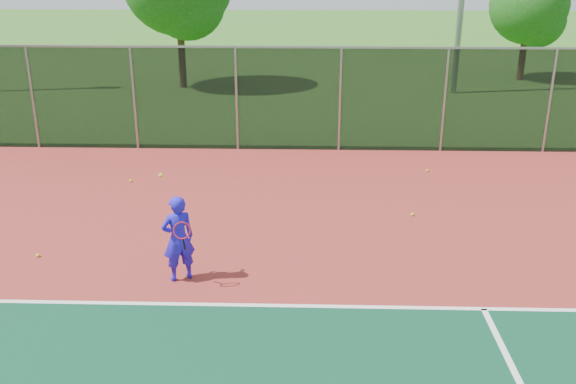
{
  "coord_description": "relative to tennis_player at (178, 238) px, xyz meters",
  "views": [
    {
      "loc": [
        -0.95,
        -6.3,
        5.56
      ],
      "look_at": [
        -1.29,
        5.0,
        1.3
      ],
      "focal_mm": 40.0,
      "sensor_mm": 36.0,
      "label": 1
    }
  ],
  "objects": [
    {
      "name": "court_apron",
      "position": [
        3.19,
        -1.9,
        -0.81
      ],
      "size": [
        30.0,
        20.0,
        0.02
      ],
      "primitive_type": "cube",
      "color": "maroon",
      "rests_on": "ground"
    },
    {
      "name": "tree_back_mid",
      "position": [
        12.1,
        19.43,
        2.34
      ],
      "size": [
        3.43,
        3.43,
        5.03
      ],
      "color": "#3C2916",
      "rests_on": "ground"
    },
    {
      "name": "fence_back",
      "position": [
        3.19,
        8.1,
        0.74
      ],
      "size": [
        30.0,
        0.06,
        3.03
      ],
      "color": "black",
      "rests_on": "court_apron"
    },
    {
      "name": "practice_ball_0",
      "position": [
        -2.25,
        5.09,
        -0.76
      ],
      "size": [
        0.07,
        0.07,
        0.07
      ],
      "primitive_type": "sphere",
      "color": "#D2E61A",
      "rests_on": "court_apron"
    },
    {
      "name": "practice_ball_4",
      "position": [
        4.62,
        3.07,
        -0.76
      ],
      "size": [
        0.07,
        0.07,
        0.07
      ],
      "primitive_type": "sphere",
      "color": "#D2E61A",
      "rests_on": "court_apron"
    },
    {
      "name": "practice_ball_1",
      "position": [
        -2.92,
        0.79,
        -0.76
      ],
      "size": [
        0.07,
        0.07,
        0.07
      ],
      "primitive_type": "sphere",
      "color": "#D2E61A",
      "rests_on": "court_apron"
    },
    {
      "name": "practice_ball_3",
      "position": [
        5.48,
        6.13,
        -0.76
      ],
      "size": [
        0.07,
        0.07,
        0.07
      ],
      "primitive_type": "sphere",
      "color": "#D2E61A",
      "rests_on": "court_apron"
    },
    {
      "name": "tennis_player",
      "position": [
        0.0,
        0.0,
        0.0
      ],
      "size": [
        0.69,
        0.72,
        1.97
      ],
      "color": "#2417D9",
      "rests_on": "court_apron"
    }
  ]
}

